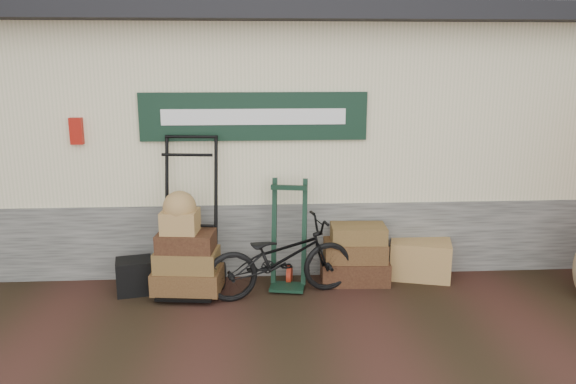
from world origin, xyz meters
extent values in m
plane|color=black|center=(0.00, 0.00, 0.00)|extent=(80.00, 80.00, 0.00)
cube|color=#4C4C47|center=(0.00, 2.75, 0.45)|extent=(14.00, 3.54, 0.90)
cube|color=beige|center=(0.00, 2.75, 1.95)|extent=(14.00, 3.50, 2.10)
cube|color=black|center=(0.00, 2.60, 3.10)|extent=(14.40, 4.10, 0.20)
cube|color=black|center=(-0.30, 0.97, 1.95)|extent=(2.60, 0.06, 0.55)
cube|color=white|center=(-0.30, 0.94, 1.95)|extent=(2.10, 0.01, 0.18)
cube|color=#A1140B|center=(-2.30, 0.97, 1.80)|extent=(0.14, 0.10, 0.30)
cube|color=olive|center=(1.69, 0.84, 0.23)|extent=(0.80, 0.63, 0.46)
cube|color=black|center=(-1.68, 0.58, 0.19)|extent=(0.45, 0.41, 0.39)
imported|color=black|center=(-0.03, 0.40, 0.49)|extent=(0.96, 1.78, 0.98)
camera|label=1|loc=(-0.32, -5.48, 2.57)|focal=35.00mm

